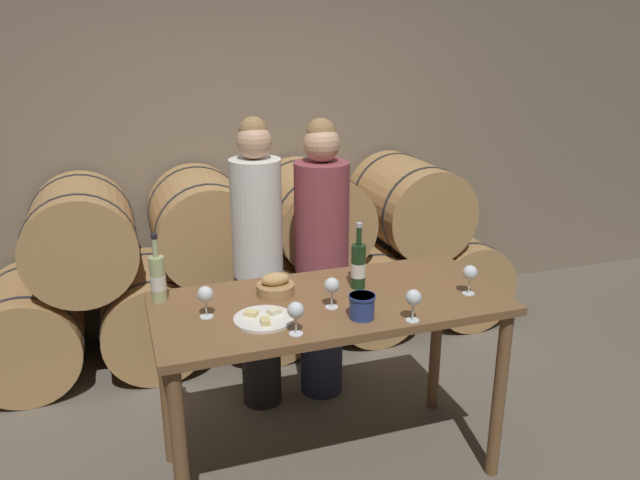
{
  "coord_description": "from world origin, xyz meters",
  "views": [
    {
      "loc": [
        -0.91,
        -2.54,
        2.16
      ],
      "look_at": [
        0.0,
        0.15,
        1.2
      ],
      "focal_mm": 35.0,
      "sensor_mm": 36.0,
      "label": 1
    }
  ],
  "objects": [
    {
      "name": "ground_plane",
      "position": [
        0.0,
        0.0,
        0.0
      ],
      "size": [
        10.0,
        10.0,
        0.0
      ],
      "primitive_type": "plane",
      "color": "#665E51"
    },
    {
      "name": "stone_wall_back",
      "position": [
        0.0,
        2.0,
        1.6
      ],
      "size": [
        10.0,
        0.12,
        3.2
      ],
      "color": "gray",
      "rests_on": "ground_plane"
    },
    {
      "name": "barrel_stack",
      "position": [
        -0.0,
        1.46,
        0.6
      ],
      "size": [
        3.72,
        0.83,
        1.27
      ],
      "color": "tan",
      "rests_on": "ground_plane"
    },
    {
      "name": "tasting_table",
      "position": [
        0.0,
        0.0,
        0.82
      ],
      "size": [
        1.66,
        0.75,
        0.95
      ],
      "color": "brown",
      "rests_on": "ground_plane"
    },
    {
      "name": "person_left",
      "position": [
        -0.18,
        0.71,
        0.9
      ],
      "size": [
        0.28,
        0.28,
        1.72
      ],
      "color": "#232326",
      "rests_on": "ground_plane"
    },
    {
      "name": "person_right",
      "position": [
        0.2,
        0.71,
        0.88
      ],
      "size": [
        0.32,
        0.32,
        1.7
      ],
      "color": "#2D334C",
      "rests_on": "ground_plane"
    },
    {
      "name": "wine_bottle_red",
      "position": [
        0.18,
        0.1,
        1.06
      ],
      "size": [
        0.07,
        0.07,
        0.33
      ],
      "color": "#193819",
      "rests_on": "tasting_table"
    },
    {
      "name": "wine_bottle_white",
      "position": [
        -0.76,
        0.25,
        1.06
      ],
      "size": [
        0.07,
        0.07,
        0.33
      ],
      "color": "#ADBC7F",
      "rests_on": "tasting_table"
    },
    {
      "name": "blue_crock",
      "position": [
        0.07,
        -0.23,
        1.0
      ],
      "size": [
        0.12,
        0.12,
        0.11
      ],
      "color": "navy",
      "rests_on": "tasting_table"
    },
    {
      "name": "bread_basket",
      "position": [
        -0.23,
        0.14,
        0.99
      ],
      "size": [
        0.18,
        0.18,
        0.11
      ],
      "color": "#A87F4C",
      "rests_on": "tasting_table"
    },
    {
      "name": "cheese_plate",
      "position": [
        -0.35,
        -0.11,
        0.95
      ],
      "size": [
        0.27,
        0.27,
        0.04
      ],
      "color": "white",
      "rests_on": "tasting_table"
    },
    {
      "name": "wine_glass_far_left",
      "position": [
        -0.58,
        0.0,
        1.05
      ],
      "size": [
        0.07,
        0.07,
        0.15
      ],
      "color": "white",
      "rests_on": "tasting_table"
    },
    {
      "name": "wine_glass_left",
      "position": [
        -0.25,
        -0.28,
        1.05
      ],
      "size": [
        0.07,
        0.07,
        0.15
      ],
      "color": "white",
      "rests_on": "tasting_table"
    },
    {
      "name": "wine_glass_center",
      "position": [
        -0.02,
        -0.08,
        1.05
      ],
      "size": [
        0.07,
        0.07,
        0.15
      ],
      "color": "white",
      "rests_on": "tasting_table"
    },
    {
      "name": "wine_glass_right",
      "position": [
        0.27,
        -0.33,
        1.05
      ],
      "size": [
        0.07,
        0.07,
        0.15
      ],
      "color": "white",
      "rests_on": "tasting_table"
    },
    {
      "name": "wine_glass_far_right",
      "position": [
        0.66,
        -0.15,
        1.05
      ],
      "size": [
        0.07,
        0.07,
        0.15
      ],
      "color": "white",
      "rests_on": "tasting_table"
    }
  ]
}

